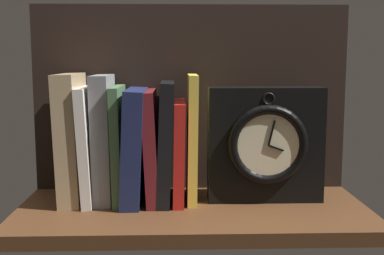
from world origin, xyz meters
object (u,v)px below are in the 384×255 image
Objects in this scene: book_black_skeptic at (166,142)px; book_navy_bierce at (135,145)px; book_white_catcher at (89,144)px; book_green_romantic at (119,144)px; book_red_requiem at (179,151)px; book_gray_chess at (104,139)px; book_maroon_dawkins at (152,146)px; book_yellow_seinlanguage at (190,138)px; framed_clock at (265,144)px; book_tan_shortstories at (72,138)px.

book_navy_bierce is at bearing 180.00° from book_black_skeptic.
book_white_catcher is 0.96× the size of book_black_skeptic.
book_red_requiem is at bearing 0.00° from book_green_romantic.
book_gray_chess is 1.14× the size of book_maroon_dawkins.
book_yellow_seinlanguage is at bearing 0.00° from book_gray_chess.
book_green_romantic is at bearing 177.63° from framed_clock.
book_white_catcher and book_green_romantic have the same top height.
book_gray_chess is 16.57cm from book_yellow_seinlanguage.
book_navy_bierce is 0.98× the size of framed_clock.
book_navy_bierce is (2.98, 0.00, -0.28)cm from book_green_romantic.
book_maroon_dawkins is 0.88× the size of book_yellow_seinlanguage.
book_navy_bierce is at bearing 0.00° from book_white_catcher.
book_black_skeptic is at bearing -0.00° from book_tan_shortstories.
book_green_romantic is (5.74, 0.00, 0.05)cm from book_white_catcher.
book_white_catcher is 1.02× the size of book_navy_bierce.
book_black_skeptic reaches higher than book_white_catcher.
book_navy_bierce is at bearing 0.00° from book_tan_shortstories.
book_maroon_dawkins is at bearing 0.00° from book_tan_shortstories.
book_white_catcher is 19.50cm from book_yellow_seinlanguage.
book_green_romantic is 1.04× the size of book_maroon_dawkins.
book_green_romantic is at bearing 0.00° from book_gray_chess.
book_white_catcher is 1.00× the size of book_green_romantic.
book_red_requiem is at bearing 0.00° from book_black_skeptic.
framed_clock is at bearing -3.48° from book_black_skeptic.
book_green_romantic is at bearing 180.00° from book_navy_bierce.
book_yellow_seinlanguage is (4.76, 0.00, 0.69)cm from book_black_skeptic.
book_tan_shortstories is 20.65cm from book_red_requiem.
book_gray_chess is at bearing 180.00° from book_black_skeptic.
book_white_catcher is 5.74cm from book_green_romantic.
book_green_romantic is at bearing 0.00° from book_white_catcher.
book_white_catcher is at bearing 180.00° from book_black_skeptic.
book_green_romantic is 13.77cm from book_yellow_seinlanguage.
book_black_skeptic is 1.19× the size of book_red_requiem.
book_yellow_seinlanguage is (22.68, 0.00, -0.09)cm from book_tan_shortstories.
book_black_skeptic reaches higher than book_green_romantic.
book_navy_bierce is at bearing 0.00° from book_gray_chess.
book_yellow_seinlanguage is (19.47, 0.00, 1.15)cm from book_white_catcher.
framed_clock reaches higher than book_navy_bierce.
book_yellow_seinlanguage reaches higher than book_green_romantic.
book_maroon_dawkins is (6.25, 0.00, -0.41)cm from book_green_romantic.
book_green_romantic reaches higher than book_navy_bierce.
book_maroon_dawkins is (15.20, 0.00, -1.59)cm from book_tan_shortstories.
book_black_skeptic reaches higher than book_navy_bierce.
book_tan_shortstories is 6.11cm from book_gray_chess.
framed_clock reaches higher than book_red_requiem.
book_white_catcher is at bearing -180.00° from book_navy_bierce.
book_black_skeptic is at bearing -0.00° from book_green_romantic.
book_navy_bierce is 1.01× the size of book_maroon_dawkins.
book_gray_chess is at bearing 0.00° from book_white_catcher.
book_tan_shortstories is 1.14× the size of book_navy_bierce.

